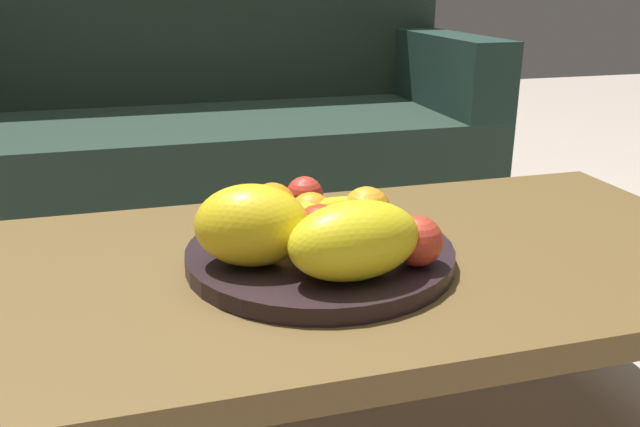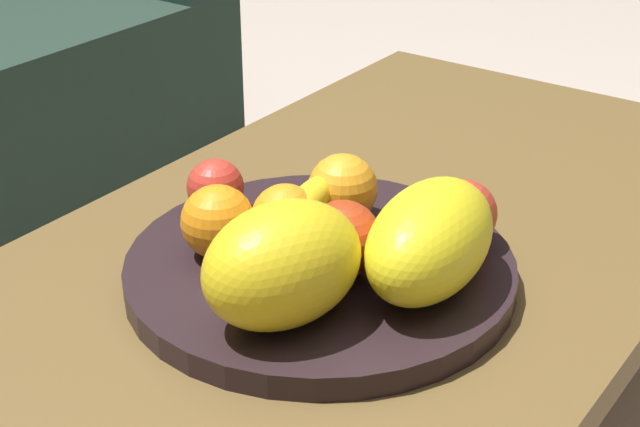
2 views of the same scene
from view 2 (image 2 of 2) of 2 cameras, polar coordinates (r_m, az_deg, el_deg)
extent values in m
cube|color=brown|center=(1.00, 0.34, -4.18)|extent=(1.29, 0.61, 0.04)
cylinder|color=brown|center=(1.66, 4.82, 1.88)|extent=(0.05, 0.05, 0.35)
cylinder|color=black|center=(0.96, 0.00, -3.30)|extent=(0.39, 0.39, 0.03)
ellipsoid|color=yellow|center=(0.89, 6.49, -1.56)|extent=(0.19, 0.12, 0.10)
ellipsoid|color=yellow|center=(0.84, -2.20, -3.00)|extent=(0.18, 0.15, 0.11)
sphere|color=orange|center=(0.96, -2.06, -0.25)|extent=(0.07, 0.07, 0.07)
sphere|color=orange|center=(0.95, -6.03, -0.48)|extent=(0.07, 0.07, 0.07)
sphere|color=orange|center=(1.01, 1.34, 1.48)|extent=(0.07, 0.07, 0.07)
sphere|color=red|center=(1.03, -6.17, 1.55)|extent=(0.06, 0.06, 0.06)
sphere|color=#BB3726|center=(0.98, 8.40, 0.00)|extent=(0.07, 0.07, 0.07)
sphere|color=#A83317|center=(0.91, 1.36, -1.50)|extent=(0.07, 0.07, 0.07)
ellipsoid|color=yellow|center=(0.96, -1.78, -1.49)|extent=(0.15, 0.09, 0.03)
ellipsoid|color=yellow|center=(0.98, -1.12, -0.78)|extent=(0.15, 0.04, 0.03)
ellipsoid|color=yellow|center=(0.96, -0.96, 0.44)|extent=(0.15, 0.07, 0.03)
camera|label=1|loc=(0.58, 71.92, -4.02)|focal=36.99mm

